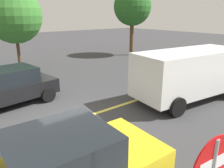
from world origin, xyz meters
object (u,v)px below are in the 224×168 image
object	(u,v)px
white_van	(190,72)
car_black_crossing	(9,87)
tree_centre_verge	(132,7)
tree_left_verge	(14,16)

from	to	relation	value
white_van	car_black_crossing	xyz separation A→B (m)	(-6.43, 4.38, -0.48)
tree_centre_verge	white_van	bearing A→B (deg)	-120.33
white_van	tree_left_verge	world-z (taller)	tree_left_verge
car_black_crossing	white_van	bearing A→B (deg)	-34.22
white_van	tree_left_verge	xyz separation A→B (m)	(-4.27, 10.08, 2.30)
car_black_crossing	tree_centre_verge	xyz separation A→B (m)	(12.18, 5.45, 3.49)
white_van	tree_centre_verge	xyz separation A→B (m)	(5.75, 9.82, 3.01)
white_van	tree_left_verge	distance (m)	11.19
tree_left_verge	white_van	bearing A→B (deg)	-67.03
car_black_crossing	tree_left_verge	distance (m)	6.71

